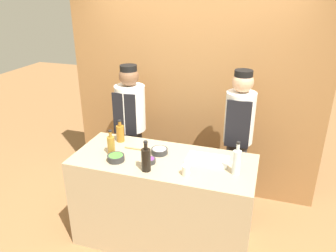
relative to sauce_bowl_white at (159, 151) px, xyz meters
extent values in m
plane|color=olive|center=(0.07, -0.09, -0.98)|extent=(14.00, 14.00, 0.00)
cube|color=olive|center=(0.07, 1.05, 0.22)|extent=(3.07, 0.18, 2.40)
cube|color=tan|center=(0.07, -0.09, -0.51)|extent=(1.74, 0.75, 0.95)
cylinder|color=#2D2D2D|center=(0.00, 0.00, 0.00)|extent=(0.16, 0.16, 0.05)
cylinder|color=silver|center=(0.00, 0.00, 0.02)|extent=(0.13, 0.13, 0.02)
cylinder|color=#2D2D2D|center=(-0.03, -0.20, -0.01)|extent=(0.12, 0.12, 0.05)
cylinder|color=#703384|center=(-0.03, -0.20, 0.01)|extent=(0.10, 0.10, 0.01)
cylinder|color=#2D2D2D|center=(-0.34, -0.26, 0.00)|extent=(0.16, 0.16, 0.06)
cylinder|color=green|center=(-0.34, -0.26, 0.02)|extent=(0.13, 0.13, 0.02)
cube|color=white|center=(0.48, 0.01, -0.02)|extent=(0.39, 0.23, 0.02)
cylinder|color=black|center=(-0.01, -0.34, 0.07)|extent=(0.08, 0.08, 0.21)
cylinder|color=black|center=(-0.01, -0.34, 0.21)|extent=(0.03, 0.03, 0.06)
cylinder|color=black|center=(-0.01, -0.34, 0.25)|extent=(0.04, 0.04, 0.02)
cylinder|color=olive|center=(-0.44, -0.15, 0.06)|extent=(0.07, 0.07, 0.18)
cylinder|color=olive|center=(-0.44, -0.15, 0.18)|extent=(0.03, 0.03, 0.06)
cylinder|color=black|center=(-0.44, -0.15, 0.22)|extent=(0.03, 0.03, 0.02)
cylinder|color=silver|center=(0.76, -0.15, 0.08)|extent=(0.07, 0.07, 0.22)
cylinder|color=silver|center=(0.76, -0.15, 0.23)|extent=(0.03, 0.03, 0.07)
cylinder|color=black|center=(0.76, -0.15, 0.27)|extent=(0.03, 0.03, 0.02)
cylinder|color=#9E661E|center=(-0.48, 0.14, 0.06)|extent=(0.08, 0.08, 0.17)
cylinder|color=#9E661E|center=(-0.48, 0.14, 0.17)|extent=(0.03, 0.03, 0.05)
cylinder|color=black|center=(-0.48, 0.14, 0.20)|extent=(0.04, 0.04, 0.01)
cylinder|color=silver|center=(0.35, -0.30, 0.02)|extent=(0.07, 0.07, 0.09)
cylinder|color=#B2844C|center=(-0.28, 0.01, -0.02)|extent=(0.18, 0.02, 0.02)
ellipsoid|color=#B2844C|center=(-0.17, 0.01, -0.01)|extent=(0.05, 0.04, 0.02)
cylinder|color=#28282D|center=(-0.55, 0.56, -0.53)|extent=(0.25, 0.25, 0.91)
cylinder|color=white|center=(-0.55, 0.56, 0.19)|extent=(0.35, 0.35, 0.53)
cube|color=black|center=(-0.55, 0.40, 0.17)|extent=(0.28, 0.02, 0.49)
sphere|color=brown|center=(-0.55, 0.56, 0.57)|extent=(0.22, 0.22, 0.22)
cylinder|color=black|center=(-0.55, 0.56, 0.65)|extent=(0.19, 0.19, 0.08)
cylinder|color=#28282D|center=(0.69, 0.56, -0.52)|extent=(0.22, 0.22, 0.93)
cylinder|color=silver|center=(0.69, 0.56, 0.22)|extent=(0.31, 0.31, 0.55)
cube|color=black|center=(0.69, 0.42, 0.20)|extent=(0.25, 0.02, 0.50)
sphere|color=tan|center=(0.69, 0.56, 0.60)|extent=(0.22, 0.22, 0.22)
cylinder|color=black|center=(0.69, 0.56, 0.69)|extent=(0.18, 0.18, 0.08)
camera|label=1|loc=(0.96, -2.68, 1.48)|focal=35.00mm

